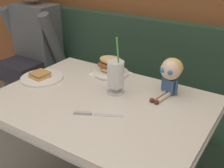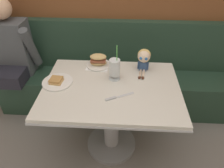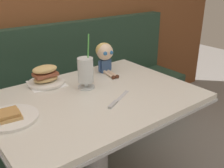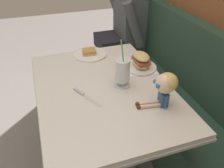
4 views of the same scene
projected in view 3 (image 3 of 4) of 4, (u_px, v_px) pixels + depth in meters
booth_bench at (51, 116)px, 2.05m from camera, size 2.60×0.48×1.00m
diner_table at (96, 126)px, 1.51m from camera, size 1.11×0.81×0.74m
toast_plate at (10, 117)px, 1.19m from camera, size 0.25×0.25×0.04m
milkshake_glass at (86, 71)px, 1.48m from camera, size 0.10×0.10×0.32m
sandwich_plate at (46, 77)px, 1.56m from camera, size 0.23×0.23×0.12m
butter_knife at (116, 102)px, 1.35m from camera, size 0.22×0.12×0.01m
seated_doll at (105, 53)px, 1.72m from camera, size 0.13×0.23×0.20m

